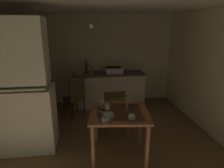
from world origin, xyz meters
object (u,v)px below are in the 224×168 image
at_px(hand_pump, 86,67).
at_px(chair_far_side, 114,111).
at_px(dining_table, 119,118).
at_px(chair_by_counter, 75,97).
at_px(serving_bowl_wide, 109,115).
at_px(glass_bottle, 126,103).
at_px(hutch_cabinet, 20,92).
at_px(mug_dark, 101,102).
at_px(mixing_bowl_counter, 79,73).
at_px(sink_basin, 114,70).

height_order(hand_pump, chair_far_side, hand_pump).
distance_m(dining_table, chair_far_side, 0.67).
xyz_separation_m(hand_pump, chair_by_counter, (-0.28, -0.72, -0.55)).
relative_size(hand_pump, serving_bowl_wide, 2.67).
height_order(dining_table, glass_bottle, glass_bottle).
distance_m(hutch_cabinet, mug_dark, 1.33).
relative_size(hutch_cabinet, serving_bowl_wide, 14.95).
distance_m(hand_pump, chair_by_counter, 0.95).
relative_size(mixing_bowl_counter, glass_bottle, 0.85).
height_order(chair_far_side, mug_dark, chair_far_side).
bearing_deg(hand_pump, hutch_cabinet, -120.66).
relative_size(hand_pump, mixing_bowl_counter, 1.87).
distance_m(mixing_bowl_counter, chair_by_counter, 0.76).
bearing_deg(mixing_bowl_counter, hand_pump, 26.57).
bearing_deg(mug_dark, dining_table, -55.65).
height_order(serving_bowl_wide, glass_bottle, glass_bottle).
xyz_separation_m(hand_pump, serving_bowl_wide, (0.30, -2.37, -0.25)).
height_order(hand_pump, chair_by_counter, hand_pump).
xyz_separation_m(serving_bowl_wide, glass_bottle, (0.32, 0.25, 0.07)).
distance_m(hand_pump, mixing_bowl_counter, 0.25).
xyz_separation_m(hutch_cabinet, serving_bowl_wide, (1.38, -0.54, -0.23)).
bearing_deg(hutch_cabinet, chair_by_counter, 54.12).
bearing_deg(hutch_cabinet, hand_pump, 59.34).
distance_m(mug_dark, glass_bottle, 0.46).
distance_m(mixing_bowl_counter, dining_table, 2.25).
relative_size(dining_table, mug_dark, 11.74).
bearing_deg(hutch_cabinet, dining_table, -14.23).
height_order(dining_table, mug_dark, mug_dark).
relative_size(chair_far_side, glass_bottle, 3.72).
xyz_separation_m(chair_far_side, chair_by_counter, (-0.76, 0.86, 0.01)).
bearing_deg(serving_bowl_wide, glass_bottle, 38.64).
bearing_deg(serving_bowl_wide, sink_basin, 79.90).
distance_m(chair_far_side, chair_by_counter, 1.15).
relative_size(sink_basin, hand_pump, 1.13).
bearing_deg(glass_bottle, chair_by_counter, 122.66).
xyz_separation_m(hand_pump, glass_bottle, (0.61, -2.11, -0.18)).
xyz_separation_m(mixing_bowl_counter, chair_far_side, (0.67, -1.48, -0.43)).
bearing_deg(sink_basin, glass_bottle, -92.64).
relative_size(mixing_bowl_counter, mug_dark, 2.45).
height_order(hand_pump, dining_table, hand_pump).
distance_m(sink_basin, mug_dark, 1.89).
bearing_deg(hand_pump, chair_by_counter, -111.33).
distance_m(hutch_cabinet, chair_by_counter, 1.47).
xyz_separation_m(mixing_bowl_counter, dining_table, (0.67, -2.13, -0.26)).
bearing_deg(serving_bowl_wide, dining_table, 38.22).
bearing_deg(mug_dark, glass_bottle, -32.92).
distance_m(dining_table, mug_dark, 0.46).
height_order(chair_by_counter, serving_bowl_wide, chair_by_counter).
bearing_deg(sink_basin, hutch_cabinet, -135.17).
bearing_deg(chair_by_counter, chair_far_side, -48.52).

